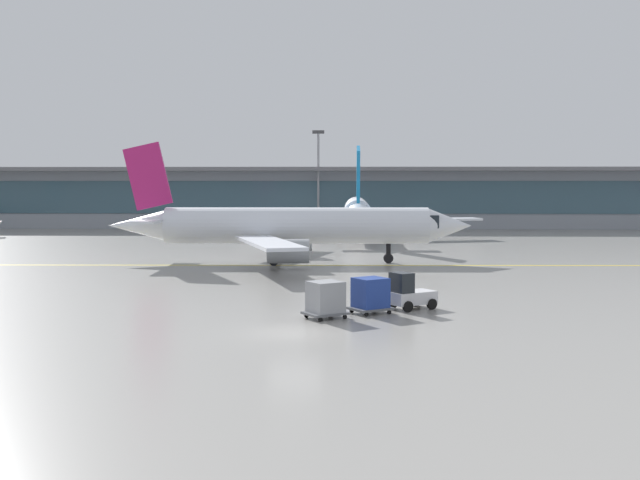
{
  "coord_description": "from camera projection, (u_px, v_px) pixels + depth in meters",
  "views": [
    {
      "loc": [
        2.16,
        -35.47,
        7.01
      ],
      "look_at": [
        0.68,
        18.97,
        3.0
      ],
      "focal_mm": 42.81,
      "sensor_mm": 36.0,
      "label": 1
    }
  ],
  "objects": [
    {
      "name": "terminal_concourse",
      "position": [
        327.0,
        197.0,
        121.87
      ],
      "size": [
        228.0,
        11.0,
        9.6
      ],
      "color": "#8C939E",
      "rests_on": "ground_plane"
    },
    {
      "name": "gate_airplane_1",
      "position": [
        357.0,
        212.0,
        97.52
      ],
      "size": [
        31.66,
        33.96,
        11.27
      ],
      "rotation": [
        0.0,
        0.0,
        1.56
      ],
      "color": "silver",
      "rests_on": "ground_plane"
    },
    {
      "name": "cargo_dolly_trailing",
      "position": [
        326.0,
        298.0,
        39.74
      ],
      "size": [
        2.63,
        2.49,
        1.94
      ],
      "rotation": [
        0.0,
        0.0,
        0.58
      ],
      "color": "#595B60",
      "rests_on": "ground_plane"
    },
    {
      "name": "ground_plane",
      "position": [
        295.0,
        333.0,
        35.93
      ],
      "size": [
        400.0,
        400.0,
        0.0
      ],
      "primitive_type": "plane",
      "color": "gray"
    },
    {
      "name": "taxiway_centreline_stripe",
      "position": [
        296.0,
        265.0,
        65.8
      ],
      "size": [
        109.99,
        2.42,
        0.01
      ],
      "primitive_type": "cube",
      "rotation": [
        0.0,
        0.0,
        0.02
      ],
      "color": "yellow",
      "rests_on": "ground_plane"
    },
    {
      "name": "taxiing_regional_jet",
      "position": [
        292.0,
        227.0,
        67.56
      ],
      "size": [
        32.33,
        30.13,
        10.73
      ],
      "rotation": [
        0.0,
        0.0,
        0.02
      ],
      "color": "silver",
      "rests_on": "ground_plane"
    },
    {
      "name": "apron_light_mast_1",
      "position": [
        318.0,
        176.0,
        115.78
      ],
      "size": [
        1.8,
        0.36,
        15.11
      ],
      "color": "gray",
      "rests_on": "ground_plane"
    },
    {
      "name": "cargo_dolly_lead",
      "position": [
        370.0,
        294.0,
        41.24
      ],
      "size": [
        2.63,
        2.49,
        1.94
      ],
      "rotation": [
        0.0,
        0.0,
        0.58
      ],
      "color": "#595B60",
      "rests_on": "ground_plane"
    },
    {
      "name": "baggage_tug",
      "position": [
        409.0,
        293.0,
        42.63
      ],
      "size": [
        2.94,
        2.61,
        2.1
      ],
      "rotation": [
        0.0,
        0.0,
        0.58
      ],
      "color": "silver",
      "rests_on": "ground_plane"
    }
  ]
}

